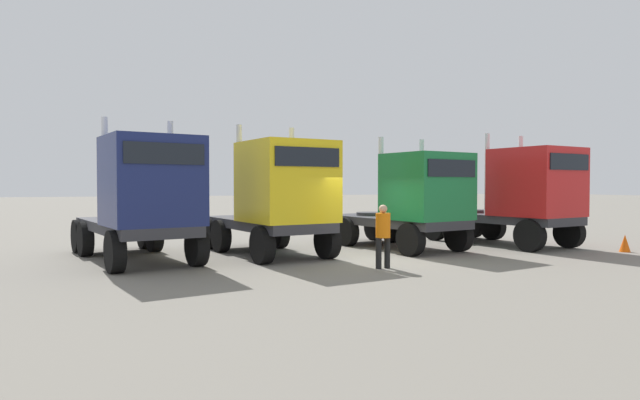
# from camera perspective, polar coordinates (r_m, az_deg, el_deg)

# --- Properties ---
(ground) EXTENTS (200.00, 200.00, 0.00)m
(ground) POSITION_cam_1_polar(r_m,az_deg,el_deg) (16.58, 4.56, -6.31)
(ground) COLOR slate
(semi_truck_navy) EXTENTS (3.85, 6.75, 4.21)m
(semi_truck_navy) POSITION_cam_1_polar(r_m,az_deg,el_deg) (16.42, -17.88, 0.12)
(semi_truck_navy) COLOR #333338
(semi_truck_navy) RESTS_ON ground
(semi_truck_yellow) EXTENTS (3.49, 6.01, 4.20)m
(semi_truck_yellow) POSITION_cam_1_polar(r_m,az_deg,el_deg) (17.17, -4.30, 0.42)
(semi_truck_yellow) COLOR #333338
(semi_truck_yellow) RESTS_ON ground
(semi_truck_green) EXTENTS (3.66, 6.19, 3.93)m
(semi_truck_green) POSITION_cam_1_polar(r_m,az_deg,el_deg) (19.17, 9.68, -0.04)
(semi_truck_green) COLOR #333338
(semi_truck_green) RESTS_ON ground
(semi_truck_red) EXTENTS (3.58, 6.19, 4.18)m
(semi_truck_red) POSITION_cam_1_polar(r_m,az_deg,el_deg) (21.35, 20.46, 0.50)
(semi_truck_red) COLOR #333338
(semi_truck_red) RESTS_ON ground
(visitor_in_hivis) EXTENTS (0.46, 0.44, 1.74)m
(visitor_in_hivis) POSITION_cam_1_polar(r_m,az_deg,el_deg) (14.94, 6.60, -3.29)
(visitor_in_hivis) COLOR black
(visitor_in_hivis) RESTS_ON ground
(traffic_cone_near) EXTENTS (0.36, 0.36, 0.59)m
(traffic_cone_near) POSITION_cam_1_polar(r_m,az_deg,el_deg) (21.27, 29.26, -3.96)
(traffic_cone_near) COLOR #F2590C
(traffic_cone_near) RESTS_ON ground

